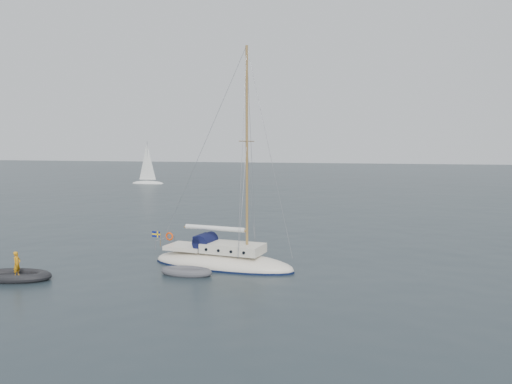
# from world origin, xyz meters

# --- Properties ---
(ground) EXTENTS (300.00, 300.00, 0.00)m
(ground) POSITION_xyz_m (0.00, 0.00, 0.00)
(ground) COLOR black
(ground) RESTS_ON ground
(sailboat) EXTENTS (8.42, 2.53, 11.98)m
(sailboat) POSITION_xyz_m (-1.87, -0.07, 0.91)
(sailboat) COLOR #EEE2CB
(sailboat) RESTS_ON ground
(dinghy) EXTENTS (2.66, 1.20, 0.38)m
(dinghy) POSITION_xyz_m (-3.08, -2.16, 0.17)
(dinghy) COLOR #4B4B50
(dinghy) RESTS_ON ground
(rib) EXTENTS (3.72, 1.69, 1.40)m
(rib) POSITION_xyz_m (-10.85, -5.00, 0.22)
(rib) COLOR black
(rib) RESTS_ON ground
(distant_yacht_c) EXTENTS (5.56, 2.96, 7.36)m
(distant_yacht_c) POSITION_xyz_m (-31.17, 50.44, 3.15)
(distant_yacht_c) COLOR silver
(distant_yacht_c) RESTS_ON ground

